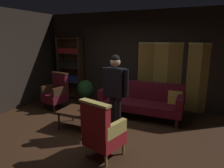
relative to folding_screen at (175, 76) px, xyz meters
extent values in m
plane|color=#331E11|center=(-1.27, -2.34, -0.99)|extent=(10.00, 10.00, 0.00)
cube|color=black|center=(-1.27, 0.11, 0.41)|extent=(7.20, 0.10, 2.80)
cube|color=black|center=(-4.27, -1.74, 0.41)|extent=(0.10, 3.60, 2.80)
cube|color=olive|center=(-0.84, -0.07, -0.04)|extent=(0.41, 0.26, 1.90)
cube|color=tan|center=(-0.84, -0.07, 0.88)|extent=(0.42, 0.27, 0.06)
cube|color=olive|center=(-0.42, -0.03, -0.04)|extent=(0.45, 0.17, 1.90)
cube|color=tan|center=(-0.42, -0.03, 0.88)|extent=(0.45, 0.18, 0.06)
cube|color=olive|center=(0.00, 0.00, -0.04)|extent=(0.43, 0.23, 1.90)
cube|color=tan|center=(0.00, 0.00, 0.88)|extent=(0.43, 0.24, 0.06)
cube|color=olive|center=(0.43, 0.02, -0.04)|extent=(0.44, 0.19, 1.90)
cube|color=tan|center=(0.43, 0.02, 0.88)|extent=(0.44, 0.20, 0.06)
cube|color=olive|center=(0.83, 0.07, -0.04)|extent=(0.39, 0.29, 1.90)
cube|color=tan|center=(0.83, 0.07, 0.88)|extent=(0.40, 0.30, 0.06)
cube|color=#382114|center=(-3.84, -0.16, 0.04)|extent=(0.06, 0.32, 2.05)
cube|color=#382114|center=(-3.00, -0.16, 0.04)|extent=(0.06, 0.32, 2.05)
cube|color=#382114|center=(-3.42, -0.01, 0.04)|extent=(0.90, 0.02, 2.05)
cube|color=#382114|center=(-3.42, -0.16, -0.93)|extent=(0.86, 0.30, 0.02)
cube|color=#382114|center=(-3.42, -0.16, -0.44)|extent=(0.86, 0.30, 0.02)
cube|color=navy|center=(-3.42, -0.18, -0.33)|extent=(0.78, 0.22, 0.21)
cube|color=#382114|center=(-3.42, -0.16, 0.04)|extent=(0.86, 0.30, 0.02)
cube|color=black|center=(-3.42, -0.18, 0.14)|extent=(0.78, 0.22, 0.18)
cube|color=#382114|center=(-3.42, -0.16, 0.52)|extent=(0.86, 0.30, 0.02)
cube|color=maroon|center=(-3.42, -0.18, 0.62)|extent=(0.78, 0.22, 0.17)
cube|color=#382114|center=(-3.42, -0.16, 1.00)|extent=(0.86, 0.30, 0.02)
cylinder|color=#382114|center=(-1.67, -1.29, -0.88)|extent=(0.07, 0.07, 0.22)
cylinder|color=#382114|center=(0.23, -1.29, -0.88)|extent=(0.07, 0.07, 0.22)
cylinder|color=#382114|center=(-1.67, -0.69, -0.88)|extent=(0.07, 0.07, 0.22)
cylinder|color=#382114|center=(0.23, -0.69, -0.88)|extent=(0.07, 0.07, 0.22)
cube|color=#4C0F19|center=(-0.72, -0.99, -0.67)|extent=(2.10, 0.76, 0.20)
cube|color=#4C0F19|center=(-0.72, -0.68, -0.34)|extent=(2.10, 0.18, 0.46)
cube|color=#4C0F19|center=(-1.70, -0.99, -0.44)|extent=(0.16, 0.68, 0.26)
cube|color=#4C0F19|center=(0.26, -0.99, -0.44)|extent=(0.16, 0.68, 0.26)
cube|color=maroon|center=(-1.55, -0.79, -0.42)|extent=(0.35, 0.17, 0.35)
cube|color=#B79338|center=(0.11, -0.79, -0.42)|extent=(0.35, 0.18, 0.35)
cylinder|color=#382114|center=(-2.18, -2.42, -0.79)|extent=(0.04, 0.04, 0.39)
cylinder|color=#382114|center=(-1.28, -2.42, -0.79)|extent=(0.04, 0.04, 0.39)
cylinder|color=#382114|center=(-2.18, -1.88, -0.79)|extent=(0.04, 0.04, 0.39)
cylinder|color=#382114|center=(-1.28, -1.88, -0.79)|extent=(0.04, 0.04, 0.39)
cube|color=#382114|center=(-1.73, -2.15, -0.58)|extent=(1.00, 0.64, 0.03)
cylinder|color=tan|center=(-0.50, -2.78, -0.88)|extent=(0.04, 0.04, 0.22)
cylinder|color=tan|center=(-0.94, -2.65, -0.88)|extent=(0.04, 0.04, 0.22)
cylinder|color=tan|center=(-0.63, -3.22, -0.88)|extent=(0.04, 0.04, 0.22)
cylinder|color=tan|center=(-1.07, -3.09, -0.88)|extent=(0.04, 0.04, 0.22)
cube|color=maroon|center=(-0.79, -2.94, -0.65)|extent=(0.69, 0.69, 0.24)
cube|color=maroon|center=(-0.85, -3.16, -0.26)|extent=(0.57, 0.27, 0.54)
cube|color=tan|center=(-0.85, -3.16, 0.03)|extent=(0.61, 0.29, 0.04)
cube|color=tan|center=(-0.56, -3.00, -0.42)|extent=(0.22, 0.51, 0.22)
cube|color=tan|center=(-1.02, -2.87, -0.42)|extent=(0.22, 0.51, 0.22)
cylinder|color=#382114|center=(-3.42, -1.55, -0.88)|extent=(0.04, 0.04, 0.22)
cylinder|color=#382114|center=(-2.97, -1.64, -0.88)|extent=(0.04, 0.04, 0.22)
cylinder|color=#382114|center=(-3.33, -1.10, -0.88)|extent=(0.04, 0.04, 0.22)
cylinder|color=#382114|center=(-2.88, -1.19, -0.88)|extent=(0.04, 0.04, 0.22)
cube|color=#4C0F19|center=(-3.15, -1.37, -0.65)|extent=(0.66, 0.66, 0.24)
cube|color=#4C0F19|center=(-3.10, -1.14, -0.26)|extent=(0.57, 0.23, 0.54)
cube|color=#382114|center=(-3.10, -1.14, 0.03)|extent=(0.61, 0.24, 0.04)
cube|color=#382114|center=(-3.38, -1.32, -0.42)|extent=(0.18, 0.51, 0.22)
cube|color=#382114|center=(-2.91, -1.42, -0.42)|extent=(0.18, 0.51, 0.22)
cylinder|color=black|center=(-0.85, -2.18, -0.56)|extent=(0.12, 0.12, 0.86)
cylinder|color=black|center=(-0.98, -2.16, -0.56)|extent=(0.12, 0.12, 0.86)
cube|color=maroon|center=(-0.91, -2.17, -0.09)|extent=(0.34, 0.20, 0.09)
cube|color=black|center=(-0.91, -2.17, 0.16)|extent=(0.43, 0.26, 0.58)
cube|color=white|center=(-0.90, -2.07, 0.19)|extent=(0.14, 0.03, 0.41)
cube|color=maroon|center=(-0.90, -2.06, 0.42)|extent=(0.09, 0.03, 0.04)
cylinder|color=black|center=(-0.67, -2.21, 0.17)|extent=(0.09, 0.09, 0.54)
cylinder|color=black|center=(-1.16, -2.14, 0.17)|extent=(0.09, 0.09, 0.54)
sphere|color=tan|center=(-0.91, -2.17, 0.57)|extent=(0.20, 0.20, 0.20)
sphere|color=black|center=(-0.91, -2.17, 0.62)|extent=(0.18, 0.18, 0.18)
cylinder|color=brown|center=(-2.49, -0.76, -0.85)|extent=(0.28, 0.28, 0.28)
ellipsoid|color=#193D19|center=(-2.49, -0.76, -0.48)|extent=(0.50, 0.50, 0.57)
cube|color=black|center=(-1.66, -2.09, -0.54)|extent=(0.20, 0.18, 0.04)
cube|color=#9E7A47|center=(-1.66, -2.09, -0.51)|extent=(0.22, 0.15, 0.03)
camera|label=1|loc=(0.62, -5.80, 1.04)|focal=32.35mm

